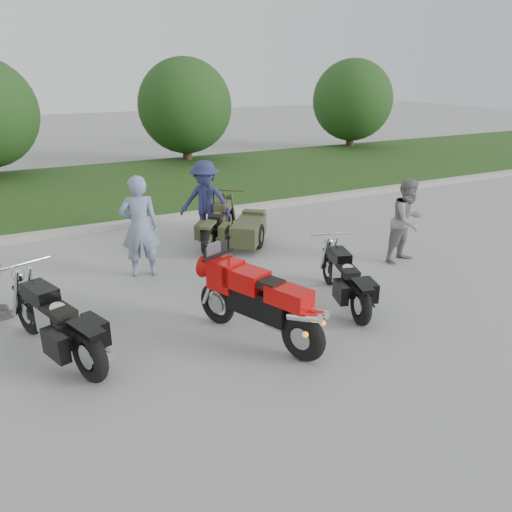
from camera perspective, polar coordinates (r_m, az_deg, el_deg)
name	(u,v)px	position (r m, az deg, el deg)	size (l,w,h in m)	color
ground	(247,338)	(7.13, -1.09, -9.34)	(80.00, 80.00, 0.00)	#979792
curb	(137,223)	(12.36, -13.46, 3.71)	(60.00, 0.30, 0.15)	#A3A29A
grass_strip	(102,188)	(16.31, -17.14, 7.40)	(60.00, 8.00, 0.14)	#32541D
tree_mid_right	(185,106)	(20.24, -8.11, 16.61)	(3.60, 3.60, 4.00)	#3F2B1C
tree_far_right	(352,100)	(24.10, 10.97, 17.08)	(3.60, 3.60, 4.00)	#3F2B1C
sportbike_red	(260,301)	(6.77, 0.44, -5.16)	(1.01, 2.10, 1.05)	black
cruiser_left	(59,326)	(6.94, -21.56, -7.46)	(0.98, 2.27, 0.91)	black
cruiser_right	(346,281)	(8.01, 10.29, -2.87)	(0.74, 2.02, 0.80)	black
cruiser_sidecar	(236,229)	(10.51, -2.31, 3.15)	(1.82, 2.03, 0.85)	black
person_stripe	(140,227)	(9.09, -13.15, 3.27)	(0.68, 0.44, 1.85)	gray
person_grey	(407,221)	(10.02, 16.92, 3.88)	(0.80, 0.62, 1.64)	gray
person_denim	(205,202)	(10.79, -5.80, 6.19)	(1.14, 0.65, 1.76)	navy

